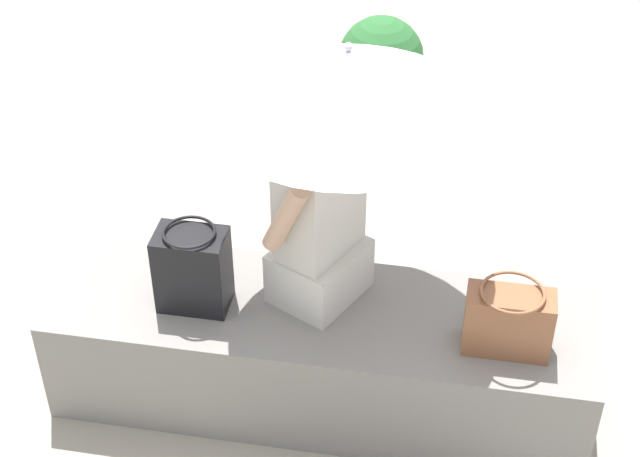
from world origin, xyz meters
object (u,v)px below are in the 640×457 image
object	(u,v)px
person_seated	(319,213)
parasol	(348,81)
handbag_black	(193,269)
tote_bag_canvas	(508,321)
planter_near	(380,77)

from	to	relation	value
person_seated	parasol	world-z (taller)	parasol
handbag_black	tote_bag_canvas	xyz separation A→B (m)	(-1.18, 0.04, -0.04)
parasol	tote_bag_canvas	xyz separation A→B (m)	(-0.63, 0.20, -0.80)
handbag_black	planter_near	xyz separation A→B (m)	(-0.46, -2.07, -0.26)
tote_bag_canvas	planter_near	size ratio (longest dim) A/B	0.43
handbag_black	planter_near	distance (m)	2.13
person_seated	planter_near	xyz separation A→B (m)	(-0.00, -1.93, -0.48)
person_seated	handbag_black	world-z (taller)	person_seated
person_seated	planter_near	bearing A→B (deg)	-90.02
parasol	handbag_black	bearing A→B (deg)	15.52
planter_near	tote_bag_canvas	bearing A→B (deg)	108.80
planter_near	handbag_black	bearing A→B (deg)	77.46
tote_bag_canvas	planter_near	xyz separation A→B (m)	(0.72, -2.11, -0.23)
person_seated	tote_bag_canvas	xyz separation A→B (m)	(-0.72, 0.19, -0.25)
tote_bag_canvas	planter_near	distance (m)	2.24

